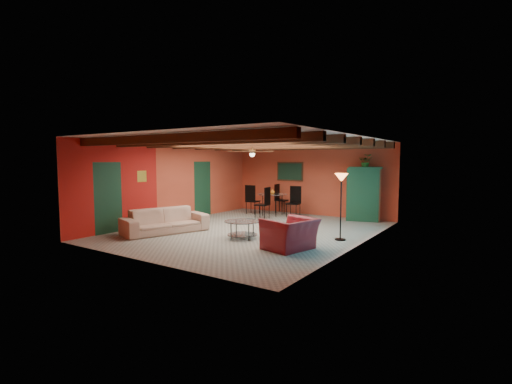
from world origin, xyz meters
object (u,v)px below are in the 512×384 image
Objects in this scene: armchair at (290,234)px; dining_table at (273,200)px; sofa at (165,221)px; vase at (273,183)px; coffee_table at (242,229)px; floor_lamp at (341,207)px; armoire at (365,195)px; potted_plant at (366,162)px.

dining_table is at bearing -129.85° from armchair.
vase is at bearing 8.19° from sofa.
coffee_table is at bearing -87.52° from armchair.
sofa is 1.36× the size of floor_lamp.
sofa is 2.50× the size of coffee_table.
floor_lamp is at bearing -35.94° from dining_table.
sofa is 1.33× the size of armoire.
floor_lamp is at bearing 29.60° from coffee_table.
sofa is 6.78m from armoire.
coffee_table is at bearing -110.94° from potted_plant.
floor_lamp reaches higher than vase.
sofa is 2.12× the size of armchair.
armoire is at bearing 0.00° from potted_plant.
armoire is at bearing -19.14° from sofa.
potted_plant is 3.47m from vase.
dining_table is 4.63m from floor_lamp.
coffee_table is at bearing -125.55° from armoire.
potted_plant is at bearing 0.00° from armoire.
armoire reaches higher than vase.
dining_table is 1.25× the size of floor_lamp.
floor_lamp is 10.17× the size of vase.
armchair is 1.82m from floor_lamp.
vase is at bearing 110.29° from coffee_table.
armchair is at bearing -54.31° from dining_table.
sofa is at bearing -157.76° from floor_lamp.
armoire is 3.39m from vase.
sofa is 4.97× the size of potted_plant.
coffee_table is 0.53× the size of armoire.
floor_lamp reaches higher than sofa.
potted_plant reaches higher than dining_table.
armoire is 3.48m from floor_lamp.
floor_lamp is (0.62, 1.63, 0.52)m from armchair.
coffee_table is (2.33, 0.59, -0.11)m from sofa.
armchair is 0.63× the size of armoire.
dining_table is at bearing 144.06° from floor_lamp.
armchair is 2.34× the size of potted_plant.
armoire is at bearing 97.42° from floor_lamp.
sofa is 2.41m from coffee_table.
coffee_table is at bearing -69.71° from dining_table.
dining_table is 3.39m from armoire.
coffee_table is at bearing -56.99° from sofa.
sofa is at bearing -100.54° from vase.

